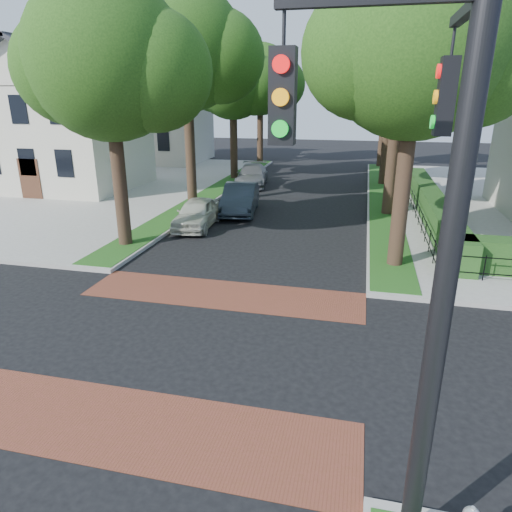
{
  "coord_description": "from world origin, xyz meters",
  "views": [
    {
      "loc": [
        4.1,
        -9.72,
        6.06
      ],
      "look_at": [
        1.21,
        2.66,
        1.6
      ],
      "focal_mm": 32.0,
      "sensor_mm": 36.0,
      "label": 1
    }
  ],
  "objects_px": {
    "parked_car_front": "(197,213)",
    "parked_car_rear": "(252,175)",
    "parked_car_middle": "(240,199)",
    "traffic_signal": "(430,223)"
  },
  "relations": [
    {
      "from": "parked_car_front",
      "to": "parked_car_rear",
      "type": "height_order",
      "value": "parked_car_rear"
    },
    {
      "from": "parked_car_front",
      "to": "parked_car_rear",
      "type": "relative_size",
      "value": 0.82
    },
    {
      "from": "parked_car_front",
      "to": "parked_car_middle",
      "type": "distance_m",
      "value": 3.54
    },
    {
      "from": "parked_car_rear",
      "to": "parked_car_middle",
      "type": "bearing_deg",
      "value": -89.05
    },
    {
      "from": "parked_car_middle",
      "to": "parked_car_rear",
      "type": "xyz_separation_m",
      "value": [
        -1.29,
        8.07,
        -0.06
      ]
    },
    {
      "from": "traffic_signal",
      "to": "parked_car_front",
      "type": "height_order",
      "value": "traffic_signal"
    },
    {
      "from": "traffic_signal",
      "to": "parked_car_rear",
      "type": "height_order",
      "value": "traffic_signal"
    },
    {
      "from": "parked_car_front",
      "to": "parked_car_rear",
      "type": "bearing_deg",
      "value": 86.0
    },
    {
      "from": "parked_car_front",
      "to": "parked_car_middle",
      "type": "relative_size",
      "value": 0.86
    },
    {
      "from": "parked_car_middle",
      "to": "parked_car_rear",
      "type": "height_order",
      "value": "parked_car_middle"
    }
  ]
}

